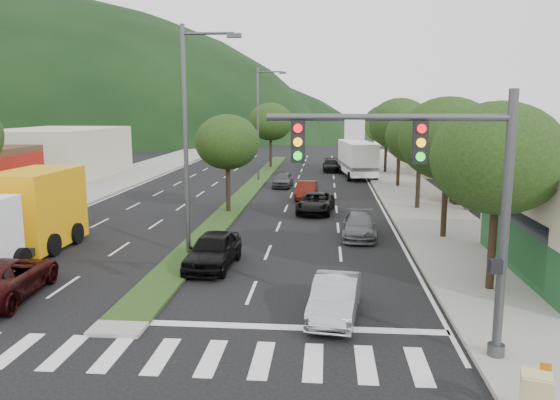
# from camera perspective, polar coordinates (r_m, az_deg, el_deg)

# --- Properties ---
(ground) EXTENTS (160.00, 160.00, 0.00)m
(ground) POSITION_cam_1_polar(r_m,az_deg,el_deg) (17.74, -16.04, -12.39)
(ground) COLOR black
(ground) RESTS_ON ground
(sidewalk_right) EXTENTS (5.00, 90.00, 0.15)m
(sidewalk_right) POSITION_cam_1_polar(r_m,az_deg,el_deg) (41.32, 13.73, 0.37)
(sidewalk_right) COLOR gray
(sidewalk_right) RESTS_ON ground
(sidewalk_left) EXTENTS (6.00, 90.00, 0.15)m
(sidewalk_left) POSITION_cam_1_polar(r_m,az_deg,el_deg) (45.08, -20.25, 0.81)
(sidewalk_left) COLOR gray
(sidewalk_left) RESTS_ON ground
(median) EXTENTS (1.60, 56.00, 0.12)m
(median) POSITION_cam_1_polar(r_m,az_deg,el_deg) (44.22, -3.10, 1.21)
(median) COLOR #1E3914
(median) RESTS_ON ground
(crosswalk) EXTENTS (19.00, 2.20, 0.01)m
(crosswalk) POSITION_cam_1_polar(r_m,az_deg,el_deg) (16.05, -18.65, -14.94)
(crosswalk) COLOR silver
(crosswalk) RESTS_ON ground
(traffic_signal) EXTENTS (6.12, 0.40, 7.00)m
(traffic_signal) POSITION_cam_1_polar(r_m,az_deg,el_deg) (14.21, 16.69, 1.56)
(traffic_signal) COLOR #47494C
(traffic_signal) RESTS_ON ground
(gas_canopy) EXTENTS (12.20, 8.20, 5.25)m
(gas_canopy) POSITION_cam_1_polar(r_m,az_deg,el_deg) (39.52, 24.07, 6.07)
(gas_canopy) COLOR silver
(gas_canopy) RESTS_ON ground
(bldg_left_far) EXTENTS (9.00, 14.00, 4.60)m
(bldg_left_far) POSITION_cam_1_polar(r_m,az_deg,el_deg) (55.51, -22.09, 4.57)
(bldg_left_far) COLOR #BFB998
(bldg_left_far) RESTS_ON ground
(bldg_right_far) EXTENTS (10.00, 16.00, 5.20)m
(bldg_right_far) POSITION_cam_1_polar(r_m,az_deg,el_deg) (60.93, 17.67, 5.49)
(bldg_right_far) COLOR #BFB998
(bldg_right_far) RESTS_ON ground
(tree_r_a) EXTENTS (4.60, 4.60, 6.63)m
(tree_r_a) POSITION_cam_1_polar(r_m,az_deg,el_deg) (20.26, 21.82, 4.08)
(tree_r_a) COLOR black
(tree_r_a) RESTS_ON sidewalk_right
(tree_r_b) EXTENTS (4.80, 4.80, 6.94)m
(tree_r_b) POSITION_cam_1_polar(r_m,az_deg,el_deg) (27.98, 17.13, 6.14)
(tree_r_b) COLOR black
(tree_r_b) RESTS_ON sidewalk_right
(tree_r_c) EXTENTS (4.40, 4.40, 6.48)m
(tree_r_c) POSITION_cam_1_polar(r_m,az_deg,el_deg) (35.84, 14.44, 6.48)
(tree_r_c) COLOR black
(tree_r_c) RESTS_ON sidewalk_right
(tree_r_d) EXTENTS (5.00, 5.00, 7.17)m
(tree_r_d) POSITION_cam_1_polar(r_m,az_deg,el_deg) (45.71, 12.41, 7.73)
(tree_r_d) COLOR black
(tree_r_d) RESTS_ON sidewalk_right
(tree_r_e) EXTENTS (4.60, 4.60, 6.71)m
(tree_r_e) POSITION_cam_1_polar(r_m,az_deg,el_deg) (55.65, 11.08, 7.78)
(tree_r_e) COLOR black
(tree_r_e) RESTS_ON sidewalk_right
(tree_med_near) EXTENTS (4.00, 4.00, 6.02)m
(tree_med_near) POSITION_cam_1_polar(r_m,az_deg,el_deg) (33.94, -5.52, 6.03)
(tree_med_near) COLOR black
(tree_med_near) RESTS_ON median
(tree_med_far) EXTENTS (4.80, 4.80, 6.94)m
(tree_med_far) POSITION_cam_1_polar(r_m,az_deg,el_deg) (59.65, -0.99, 8.18)
(tree_med_far) COLOR black
(tree_med_far) RESTS_ON median
(streetlight_near) EXTENTS (2.60, 0.25, 10.00)m
(streetlight_near) POSITION_cam_1_polar(r_m,az_deg,el_deg) (24.07, -9.39, 7.24)
(streetlight_near) COLOR #47494C
(streetlight_near) RESTS_ON ground
(streetlight_mid) EXTENTS (2.60, 0.25, 10.00)m
(streetlight_mid) POSITION_cam_1_polar(r_m,az_deg,el_deg) (48.68, -2.09, 8.52)
(streetlight_mid) COLOR #47494C
(streetlight_mid) RESTS_ON ground
(sedan_silver) EXTENTS (1.84, 4.05, 1.29)m
(sedan_silver) POSITION_cam_1_polar(r_m,az_deg,el_deg) (17.50, 5.78, -10.11)
(sedan_silver) COLOR #A1A4A9
(sedan_silver) RESTS_ON ground
(suv_maroon) EXTENTS (2.77, 5.26, 1.41)m
(suv_maroon) POSITION_cam_1_polar(r_m,az_deg,el_deg) (21.40, -26.95, -7.26)
(suv_maroon) COLOR black
(suv_maroon) RESTS_ON ground
(car_queue_a) EXTENTS (2.01, 4.41, 1.47)m
(car_queue_a) POSITION_cam_1_polar(r_m,az_deg,el_deg) (22.76, -7.00, -5.21)
(car_queue_a) COLOR black
(car_queue_a) RESTS_ON ground
(car_queue_b) EXTENTS (1.91, 4.22, 1.20)m
(car_queue_b) POSITION_cam_1_polar(r_m,az_deg,el_deg) (28.03, 8.29, -2.70)
(car_queue_b) COLOR #55555B
(car_queue_b) RESTS_ON ground
(car_queue_c) EXTENTS (1.59, 3.98, 1.29)m
(car_queue_c) POSITION_cam_1_polar(r_m,az_deg,el_deg) (39.27, 2.80, 1.00)
(car_queue_c) COLOR #4C130C
(car_queue_c) RESTS_ON ground
(car_queue_d) EXTENTS (2.52, 4.68, 1.25)m
(car_queue_d) POSITION_cam_1_polar(r_m,az_deg,el_deg) (34.32, 3.74, -0.30)
(car_queue_d) COLOR black
(car_queue_d) RESTS_ON ground
(car_queue_e) EXTENTS (1.68, 3.71, 1.24)m
(car_queue_e) POSITION_cam_1_polar(r_m,az_deg,el_deg) (45.31, 0.32, 2.14)
(car_queue_e) COLOR #47474B
(car_queue_e) RESTS_ON ground
(car_queue_f) EXTENTS (1.85, 4.30, 1.23)m
(car_queue_f) POSITION_cam_1_polar(r_m,az_deg,el_deg) (56.80, 5.38, 3.63)
(car_queue_f) COLOR black
(car_queue_f) RESTS_ON ground
(box_truck) EXTENTS (3.00, 7.53, 3.70)m
(box_truck) POSITION_cam_1_polar(r_m,az_deg,el_deg) (26.98, -24.94, -1.50)
(box_truck) COLOR white
(box_truck) RESTS_ON ground
(motorhome) EXTENTS (3.63, 8.93, 3.33)m
(motorhome) POSITION_cam_1_polar(r_m,az_deg,el_deg) (52.45, 8.06, 4.35)
(motorhome) COLOR white
(motorhome) RESTS_ON ground
(a_frame_sign) EXTENTS (0.78, 0.84, 1.36)m
(a_frame_sign) POSITION_cam_1_polar(r_m,az_deg,el_deg) (13.06, 25.18, -17.67)
(a_frame_sign) COLOR #D0BD7E
(a_frame_sign) RESTS_ON sidewalk_right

